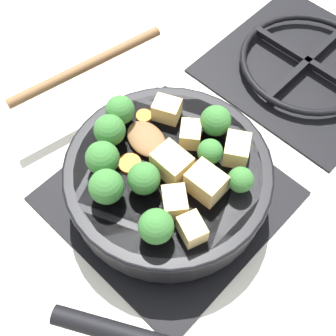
{
  "coord_description": "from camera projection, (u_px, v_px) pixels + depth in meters",
  "views": [
    {
      "loc": [
        0.23,
        -0.24,
        0.64
      ],
      "look_at": [
        0.0,
        0.0,
        0.09
      ],
      "focal_mm": 50.0,
      "sensor_mm": 36.0,
      "label": 1
    }
  ],
  "objects": [
    {
      "name": "broccoli_floret_south_cluster",
      "position": [
        216.0,
        121.0,
        0.65
      ],
      "size": [
        0.04,
        0.04,
        0.05
      ],
      "color": "#709956",
      "rests_on": "skillet_pan"
    },
    {
      "name": "broccoli_floret_north_edge",
      "position": [
        120.0,
        110.0,
        0.66
      ],
      "size": [
        0.04,
        0.04,
        0.05
      ],
      "color": "#709956",
      "rests_on": "skillet_pan"
    },
    {
      "name": "tofu_cube_mid_small",
      "position": [
        206.0,
        183.0,
        0.61
      ],
      "size": [
        0.05,
        0.04,
        0.04
      ],
      "primitive_type": "cube",
      "rotation": [
        0.0,
        0.0,
        3.18
      ],
      "color": "#DBB770",
      "rests_on": "skillet_pan"
    },
    {
      "name": "broccoli_floret_tall_stem",
      "position": [
        107.0,
        187.0,
        0.59
      ],
      "size": [
        0.05,
        0.05,
        0.05
      ],
      "color": "#709956",
      "rests_on": "skillet_pan"
    },
    {
      "name": "tofu_cube_front_piece",
      "position": [
        175.0,
        202.0,
        0.6
      ],
      "size": [
        0.05,
        0.05,
        0.03
      ],
      "primitive_type": "cube",
      "rotation": [
        0.0,
        0.0,
        2.46
      ],
      "color": "#DBB770",
      "rests_on": "skillet_pan"
    },
    {
      "name": "carrot_slice_near_center",
      "position": [
        130.0,
        164.0,
        0.64
      ],
      "size": [
        0.03,
        0.03,
        0.01
      ],
      "primitive_type": "cylinder",
      "color": "orange",
      "rests_on": "skillet_pan"
    },
    {
      "name": "broccoli_floret_near_spoon",
      "position": [
        144.0,
        179.0,
        0.6
      ],
      "size": [
        0.04,
        0.04,
        0.05
      ],
      "color": "#709956",
      "rests_on": "skillet_pan"
    },
    {
      "name": "skillet_pan",
      "position": [
        168.0,
        179.0,
        0.66
      ],
      "size": [
        0.33,
        0.39,
        0.06
      ],
      "color": "black",
      "rests_on": "front_burner_grate"
    },
    {
      "name": "carrot_slice_orange_thin",
      "position": [
        144.0,
        116.0,
        0.68
      ],
      "size": [
        0.02,
        0.02,
        0.01
      ],
      "primitive_type": "cylinder",
      "color": "orange",
      "rests_on": "skillet_pan"
    },
    {
      "name": "tofu_cube_back_piece",
      "position": [
        190.0,
        134.0,
        0.65
      ],
      "size": [
        0.04,
        0.05,
        0.03
      ],
      "primitive_type": "cube",
      "rotation": [
        0.0,
        0.0,
        2.22
      ],
      "color": "#DBB770",
      "rests_on": "skillet_pan"
    },
    {
      "name": "rear_burner_grate",
      "position": [
        306.0,
        65.0,
        0.84
      ],
      "size": [
        0.31,
        0.31,
        0.03
      ],
      "color": "black",
      "rests_on": "ground_plane"
    },
    {
      "name": "tofu_cube_center_large",
      "position": [
        170.0,
        165.0,
        0.62
      ],
      "size": [
        0.05,
        0.04,
        0.04
      ],
      "primitive_type": "cube",
      "rotation": [
        0.0,
        0.0,
        6.27
      ],
      "color": "#DBB770",
      "rests_on": "skillet_pan"
    },
    {
      "name": "front_burner_grate",
      "position": [
        168.0,
        193.0,
        0.7
      ],
      "size": [
        0.31,
        0.31,
        0.03
      ],
      "color": "black",
      "rests_on": "ground_plane"
    },
    {
      "name": "broccoli_floret_center_top",
      "position": [
        156.0,
        227.0,
        0.57
      ],
      "size": [
        0.04,
        0.04,
        0.05
      ],
      "color": "#709956",
      "rests_on": "skillet_pan"
    },
    {
      "name": "ground_plane",
      "position": [
        168.0,
        197.0,
        0.72
      ],
      "size": [
        2.4,
        2.4,
        0.0
      ],
      "primitive_type": "plane",
      "color": "silver"
    },
    {
      "name": "tofu_cube_west_chunk",
      "position": [
        237.0,
        149.0,
        0.64
      ],
      "size": [
        0.05,
        0.05,
        0.03
      ],
      "primitive_type": "cube",
      "rotation": [
        0.0,
        0.0,
        5.26
      ],
      "color": "#DBB770",
      "rests_on": "skillet_pan"
    },
    {
      "name": "broccoli_floret_mid_floret",
      "position": [
        210.0,
        152.0,
        0.63
      ],
      "size": [
        0.04,
        0.04,
        0.04
      ],
      "color": "#709956",
      "rests_on": "skillet_pan"
    },
    {
      "name": "tofu_cube_near_handle",
      "position": [
        167.0,
        110.0,
        0.67
      ],
      "size": [
        0.05,
        0.04,
        0.03
      ],
      "primitive_type": "cube",
      "rotation": [
        0.0,
        0.0,
        3.57
      ],
      "color": "#DBB770",
      "rests_on": "skillet_pan"
    },
    {
      "name": "broccoli_floret_east_rim",
      "position": [
        241.0,
        180.0,
        0.6
      ],
      "size": [
        0.03,
        0.03,
        0.04
      ],
      "color": "#709956",
      "rests_on": "skillet_pan"
    },
    {
      "name": "tofu_cube_east_chunk",
      "position": [
        192.0,
        229.0,
        0.58
      ],
      "size": [
        0.04,
        0.04,
        0.03
      ],
      "primitive_type": "cube",
      "rotation": [
        0.0,
        0.0,
        2.78
      ],
      "color": "#DBB770",
      "rests_on": "skillet_pan"
    },
    {
      "name": "broccoli_floret_west_rim",
      "position": [
        102.0,
        158.0,
        0.62
      ],
      "size": [
        0.05,
        0.05,
        0.05
      ],
      "color": "#709956",
      "rests_on": "skillet_pan"
    },
    {
      "name": "wooden_spoon",
      "position": [
        109.0,
        93.0,
        0.7
      ],
      "size": [
        0.24,
        0.27,
        0.02
      ],
      "color": "brown",
      "rests_on": "skillet_pan"
    },
    {
      "name": "broccoli_floret_small_inner",
      "position": [
        110.0,
        130.0,
        0.64
      ],
      "size": [
        0.04,
        0.04,
        0.05
      ],
      "color": "#709956",
      "rests_on": "skillet_pan"
    }
  ]
}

